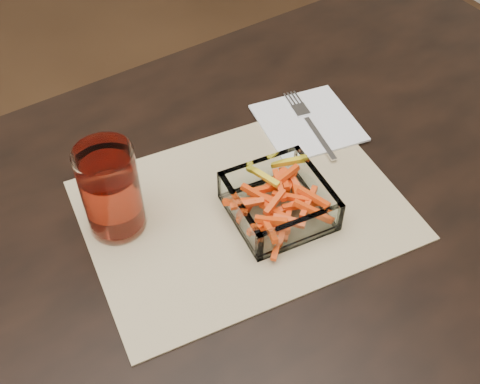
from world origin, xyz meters
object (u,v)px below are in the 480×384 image
(glass_bowl, at_px, (279,203))
(fork, at_px, (309,122))
(tumbler, at_px, (111,193))
(dining_table, at_px, (211,295))

(glass_bowl, bearing_deg, fork, 39.96)
(glass_bowl, xyz_separation_m, tumbler, (-0.20, 0.11, 0.04))
(glass_bowl, distance_m, fork, 0.20)
(dining_table, relative_size, tumbler, 11.42)
(tumbler, bearing_deg, fork, 3.60)
(glass_bowl, relative_size, tumbler, 1.06)
(glass_bowl, bearing_deg, dining_table, -173.12)
(tumbler, distance_m, fork, 0.36)
(fork, bearing_deg, dining_table, -140.00)
(tumbler, xyz_separation_m, fork, (0.36, 0.02, -0.06))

